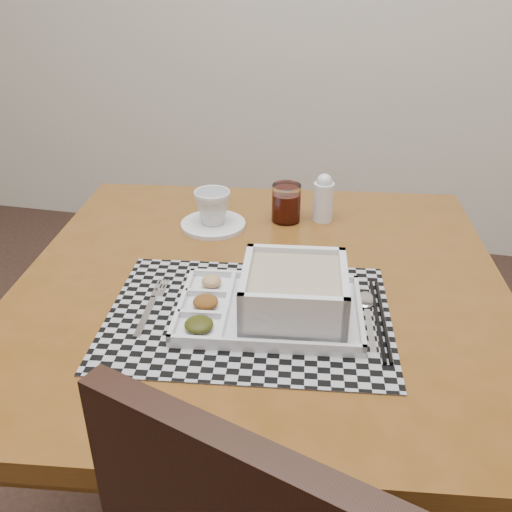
# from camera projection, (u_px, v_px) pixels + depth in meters

# --- Properties ---
(dining_table) EXTENTS (1.07, 1.07, 0.71)m
(dining_table) POSITION_uv_depth(u_px,v_px,m) (261.00, 311.00, 1.15)
(dining_table) COLOR #5A3810
(dining_table) RESTS_ON ground
(placemat) EXTENTS (0.54, 0.43, 0.00)m
(placemat) POSITION_uv_depth(u_px,v_px,m) (249.00, 315.00, 1.00)
(placemat) COLOR #97979E
(placemat) RESTS_ON dining_table
(serving_tray) EXTENTS (0.35, 0.26, 0.09)m
(serving_tray) POSITION_uv_depth(u_px,v_px,m) (285.00, 299.00, 0.98)
(serving_tray) COLOR silver
(serving_tray) RESTS_ON placemat
(fork) EXTENTS (0.04, 0.19, 0.00)m
(fork) POSITION_uv_depth(u_px,v_px,m) (153.00, 305.00, 1.03)
(fork) COLOR silver
(fork) RESTS_ON placemat
(spoon) EXTENTS (0.04, 0.18, 0.01)m
(spoon) POSITION_uv_depth(u_px,v_px,m) (366.00, 304.00, 1.03)
(spoon) COLOR silver
(spoon) RESTS_ON placemat
(chopsticks) EXTENTS (0.05, 0.24, 0.01)m
(chopsticks) POSITION_uv_depth(u_px,v_px,m) (380.00, 319.00, 0.99)
(chopsticks) COLOR black
(chopsticks) RESTS_ON placemat
(saucer) EXTENTS (0.15, 0.15, 0.01)m
(saucer) POSITION_uv_depth(u_px,v_px,m) (213.00, 225.00, 1.32)
(saucer) COLOR silver
(saucer) RESTS_ON dining_table
(cup) EXTENTS (0.10, 0.10, 0.08)m
(cup) POSITION_uv_depth(u_px,v_px,m) (213.00, 207.00, 1.30)
(cup) COLOR silver
(cup) RESTS_ON saucer
(juice_glass) EXTENTS (0.07, 0.07, 0.09)m
(juice_glass) POSITION_uv_depth(u_px,v_px,m) (286.00, 204.00, 1.33)
(juice_glass) COLOR white
(juice_glass) RESTS_ON dining_table
(creamer_bottle) EXTENTS (0.05, 0.05, 0.12)m
(creamer_bottle) POSITION_uv_depth(u_px,v_px,m) (323.00, 198.00, 1.33)
(creamer_bottle) COLOR silver
(creamer_bottle) RESTS_ON dining_table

